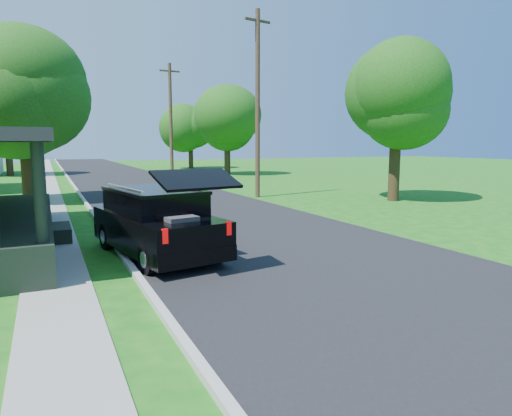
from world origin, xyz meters
name	(u,v)px	position (x,y,z in m)	size (l,w,h in m)	color
ground	(329,270)	(0.00, 0.00, 0.00)	(140.00, 140.00, 0.00)	#115511
street	(147,189)	(0.00, 20.00, 0.00)	(8.00, 120.00, 0.02)	black
curb	(78,192)	(-4.05, 20.00, 0.00)	(0.15, 120.00, 0.12)	#A8A8A3
sidewalk	(48,194)	(-5.60, 20.00, 0.00)	(1.30, 120.00, 0.03)	gray
black_suv	(157,222)	(-3.20, 2.94, 0.87)	(2.64, 5.14, 2.28)	black
tree_left_mid	(20,85)	(-6.54, 16.63, 5.59)	(5.71, 5.64, 8.62)	black
tree_left_far	(5,107)	(-8.54, 37.33, 5.95)	(7.26, 7.39, 9.29)	black
tree_right_near	(396,94)	(9.95, 9.28, 5.21)	(6.44, 6.15, 7.95)	black
tree_right_mid	(226,113)	(9.56, 31.02, 5.56)	(7.03, 7.16, 8.77)	black
tree_right_far	(190,125)	(9.52, 42.44, 4.94)	(6.43, 6.56, 7.89)	black
utility_pole_near	(258,103)	(4.50, 13.47, 4.91)	(1.51, 0.38, 9.55)	#432B1F
utility_pole_far	(171,118)	(4.50, 31.37, 4.98)	(1.79, 0.31, 9.65)	#432B1F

